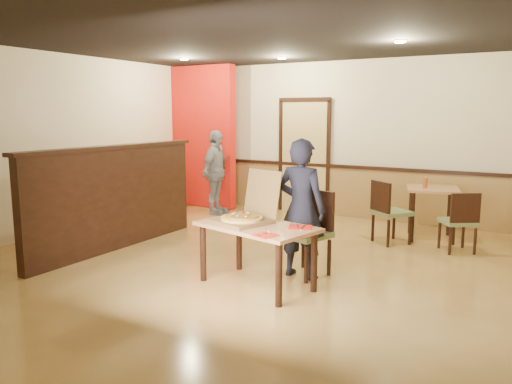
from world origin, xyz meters
TOP-DOWN VIEW (x-y plane):
  - floor at (0.00, 0.00)m, footprint 7.00×7.00m
  - ceiling at (0.00, 0.00)m, footprint 7.00×7.00m
  - wall_back at (0.00, 3.50)m, footprint 7.00×0.00m
  - wall_left at (-3.50, 0.00)m, footprint 0.00×7.00m
  - wainscot_back at (0.00, 3.47)m, footprint 7.00×0.04m
  - chair_rail_back at (0.00, 3.45)m, footprint 7.00×0.06m
  - back_door at (-0.80, 3.46)m, footprint 0.90×0.06m
  - booth_partition at (-2.00, -0.20)m, footprint 0.20×3.10m
  - red_accent_panel at (-2.90, 3.00)m, footprint 1.60×0.20m
  - spot_a at (-2.30, 1.80)m, footprint 0.14×0.14m
  - spot_b at (-0.80, 2.50)m, footprint 0.14×0.14m
  - spot_c at (1.40, 1.50)m, footprint 0.14×0.14m
  - main_table at (0.47, -0.56)m, footprint 1.42×1.01m
  - diner_chair at (0.79, 0.11)m, footprint 0.61×0.61m
  - side_chair_left at (1.22, 1.95)m, footprint 0.64×0.64m
  - side_chair_right at (2.19, 1.95)m, footprint 0.57×0.57m
  - side_table at (1.71, 2.56)m, footprint 0.89×0.89m
  - diner at (0.75, -0.04)m, footprint 0.60×0.40m
  - passerby at (-2.16, 2.49)m, footprint 0.52×0.97m
  - pizza_box at (0.30, -0.52)m, footprint 0.69×0.75m
  - pizza at (0.28, -0.57)m, footprint 0.61×0.61m
  - napkin_near at (0.77, -0.92)m, footprint 0.26×0.26m
  - napkin_far at (0.93, -0.45)m, footprint 0.31×0.31m
  - condiment at (1.62, 2.45)m, footprint 0.06×0.06m

SIDE VIEW (x-z plane):
  - floor at x=0.00m, z-range 0.00..0.00m
  - wainscot_back at x=0.00m, z-range 0.00..0.90m
  - side_chair_right at x=2.19m, z-range 0.04..0.88m
  - side_chair_left at x=1.22m, z-range 0.04..0.96m
  - diner_chair at x=0.79m, z-range 0.05..1.03m
  - main_table at x=0.47m, z-range 0.24..0.92m
  - side_table at x=1.71m, z-range 0.21..0.99m
  - napkin_near at x=0.77m, z-range 0.68..0.70m
  - napkin_far at x=0.93m, z-range 0.68..0.70m
  - booth_partition at x=-2.00m, z-range 0.01..1.46m
  - pizza at x=0.28m, z-range 0.73..0.76m
  - pizza_box at x=0.30m, z-range 0.48..1.04m
  - passerby at x=-2.16m, z-range 0.00..1.57m
  - diner at x=0.75m, z-range 0.00..1.60m
  - condiment at x=1.62m, z-range 0.78..0.94m
  - chair_rail_back at x=0.00m, z-range 0.89..0.95m
  - back_door at x=-0.80m, z-range 0.00..2.10m
  - red_accent_panel at x=-2.90m, z-range 0.01..2.79m
  - wall_back at x=0.00m, z-range -2.10..4.90m
  - wall_left at x=-3.50m, z-range -2.10..4.90m
  - spot_a at x=-2.30m, z-range 2.77..2.79m
  - spot_b at x=-0.80m, z-range 2.77..2.79m
  - spot_c at x=1.40m, z-range 2.77..2.79m
  - ceiling at x=0.00m, z-range 2.80..2.80m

